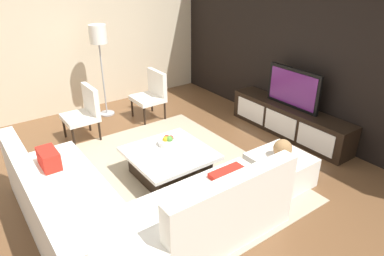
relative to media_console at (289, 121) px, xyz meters
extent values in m
plane|color=brown|center=(0.00, -2.40, -0.25)|extent=(14.00, 14.00, 0.00)
cube|color=black|center=(0.00, 0.30, 1.15)|extent=(6.40, 0.12, 2.80)
cube|color=beige|center=(-3.20, -2.20, 1.15)|extent=(0.12, 5.20, 2.80)
cube|color=tan|center=(-0.10, -2.40, -0.24)|extent=(3.24, 2.79, 0.01)
cube|color=black|center=(0.00, 0.00, 0.00)|extent=(2.23, 0.44, 0.50)
cube|color=white|center=(-0.68, -0.22, 0.00)|extent=(0.63, 0.01, 0.35)
cube|color=white|center=(0.00, -0.22, 0.00)|extent=(0.63, 0.01, 0.35)
cube|color=white|center=(0.68, -0.22, 0.00)|extent=(0.63, 0.01, 0.35)
cube|color=black|center=(0.00, 0.00, 0.57)|extent=(0.99, 0.05, 0.64)
cube|color=#591E66|center=(0.00, -0.03, 0.57)|extent=(0.89, 0.01, 0.54)
cube|color=white|center=(0.20, -3.70, -0.03)|extent=(2.52, 0.85, 0.43)
cube|color=white|center=(0.20, -4.03, 0.39)|extent=(2.52, 0.18, 0.41)
cube|color=white|center=(1.03, -2.48, -0.03)|extent=(0.85, 1.57, 0.43)
cube|color=white|center=(1.37, -2.48, 0.39)|extent=(0.18, 1.57, 0.41)
cube|color=red|center=(-0.56, -3.70, 0.29)|extent=(0.36, 0.20, 0.22)
cube|color=red|center=(1.03, -2.09, 0.21)|extent=(0.60, 0.44, 0.06)
cube|color=black|center=(-0.10, -2.30, -0.08)|extent=(0.83, 0.83, 0.33)
cube|color=white|center=(-0.10, -2.30, 0.10)|extent=(1.04, 1.04, 0.05)
cylinder|color=black|center=(-2.09, -3.09, -0.06)|extent=(0.04, 0.04, 0.38)
cylinder|color=black|center=(-1.64, -3.09, -0.06)|extent=(0.04, 0.04, 0.38)
cylinder|color=black|center=(-2.09, -2.66, -0.06)|extent=(0.04, 0.04, 0.38)
cylinder|color=black|center=(-1.64, -2.66, -0.06)|extent=(0.04, 0.04, 0.38)
cube|color=white|center=(-1.86, -2.87, 0.13)|extent=(0.53, 0.51, 0.08)
cube|color=white|center=(-1.86, -2.66, 0.40)|extent=(0.53, 0.08, 0.45)
cylinder|color=#A5A5AA|center=(-2.59, -2.14, -0.24)|extent=(0.28, 0.28, 0.02)
cylinder|color=#A5A5AA|center=(-2.59, -2.14, 0.44)|extent=(0.03, 0.03, 1.32)
cylinder|color=white|center=(-2.59, -2.14, 1.26)|extent=(0.30, 0.30, 0.32)
cube|color=white|center=(0.88, -1.21, -0.05)|extent=(0.70, 0.70, 0.40)
cylinder|color=silver|center=(-0.28, -2.20, 0.17)|extent=(0.28, 0.28, 0.07)
sphere|color=#4C8C33|center=(-0.26, -2.19, 0.22)|extent=(0.09, 0.09, 0.09)
sphere|color=#B23326|center=(-0.28, -2.16, 0.22)|extent=(0.08, 0.08, 0.08)
sphere|color=#B23326|center=(-0.31, -2.20, 0.22)|extent=(0.09, 0.09, 0.09)
sphere|color=gold|center=(-0.28, -2.23, 0.22)|extent=(0.08, 0.08, 0.08)
cylinder|color=black|center=(-2.20, -1.79, -0.06)|extent=(0.04, 0.04, 0.38)
cylinder|color=black|center=(-1.72, -1.79, -0.06)|extent=(0.04, 0.04, 0.38)
cylinder|color=black|center=(-2.20, -1.37, -0.06)|extent=(0.04, 0.04, 0.38)
cylinder|color=black|center=(-1.72, -1.37, -0.06)|extent=(0.04, 0.04, 0.38)
cube|color=white|center=(-1.96, -1.58, 0.13)|extent=(0.55, 0.50, 0.08)
cube|color=white|center=(-1.96, -1.37, 0.40)|extent=(0.55, 0.08, 0.45)
sphere|color=#997247|center=(0.88, -1.21, 0.27)|extent=(0.24, 0.24, 0.24)
camera|label=1|loc=(3.33, -4.40, 2.44)|focal=32.63mm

